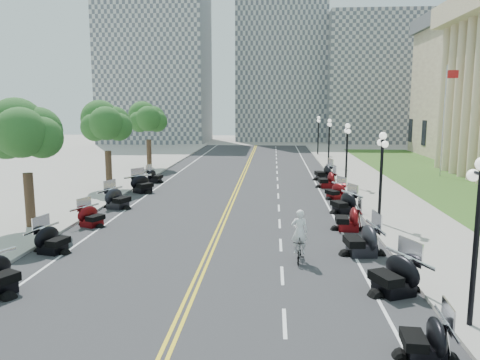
{
  "coord_description": "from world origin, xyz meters",
  "views": [
    {
      "loc": [
        2.8,
        -21.3,
        6.51
      ],
      "look_at": [
        0.8,
        6.72,
        2.0
      ],
      "focal_mm": 35.0,
      "sensor_mm": 36.0,
      "label": 1
    }
  ],
  "objects": [
    {
      "name": "edge_line_north",
      "position": [
        6.4,
        10.0,
        0.01
      ],
      "size": [
        0.12,
        90.0,
        0.0
      ],
      "primitive_type": "cube",
      "color": "white",
      "rests_on": "road"
    },
    {
      "name": "lane_dash_8",
      "position": [
        3.2,
        8.0,
        0.01
      ],
      "size": [
        0.12,
        2.0,
        0.0
      ],
      "primitive_type": "cube",
      "color": "white",
      "rests_on": "road"
    },
    {
      "name": "ground",
      "position": [
        0.0,
        0.0,
        0.0
      ],
      "size": [
        160.0,
        160.0,
        0.0
      ],
      "primitive_type": "plane",
      "color": "gray"
    },
    {
      "name": "sidewalk_north",
      "position": [
        10.5,
        10.0,
        0.07
      ],
      "size": [
        5.0,
        90.0,
        0.15
      ],
      "primitive_type": "cube",
      "color": "#9E9991",
      "rests_on": "ground"
    },
    {
      "name": "lawn",
      "position": [
        17.5,
        18.0,
        0.05
      ],
      "size": [
        9.0,
        60.0,
        0.1
      ],
      "primitive_type": "cube",
      "color": "#356023",
      "rests_on": "ground"
    },
    {
      "name": "lane_dash_16",
      "position": [
        3.2,
        40.0,
        0.01
      ],
      "size": [
        0.12,
        2.0,
        0.0
      ],
      "primitive_type": "cube",
      "color": "white",
      "rests_on": "road"
    },
    {
      "name": "motorcycle_n_9",
      "position": [
        7.1,
        15.81,
        0.72
      ],
      "size": [
        2.23,
        2.23,
        1.45
      ],
      "primitive_type": null,
      "rotation": [
        0.0,
        0.0,
        -1.49
      ],
      "color": "#590A0C",
      "rests_on": "road"
    },
    {
      "name": "motorcycle_n_6",
      "position": [
        6.76,
        2.91,
        0.71
      ],
      "size": [
        2.11,
        2.11,
        1.42
      ],
      "primitive_type": null,
      "rotation": [
        0.0,
        0.0,
        -1.61
      ],
      "color": "#590A0C",
      "rests_on": "road"
    },
    {
      "name": "lane_dash_19",
      "position": [
        3.2,
        52.0,
        0.01
      ],
      "size": [
        0.12,
        2.0,
        0.0
      ],
      "primitive_type": "cube",
      "color": "white",
      "rests_on": "road"
    },
    {
      "name": "lane_dash_4",
      "position": [
        3.2,
        -8.0,
        0.01
      ],
      "size": [
        0.12,
        2.0,
        0.0
      ],
      "primitive_type": "cube",
      "color": "white",
      "rests_on": "road"
    },
    {
      "name": "lane_dash_15",
      "position": [
        3.2,
        36.0,
        0.01
      ],
      "size": [
        0.12,
        2.0,
        0.0
      ],
      "primitive_type": "cube",
      "color": "white",
      "rests_on": "road"
    },
    {
      "name": "lane_dash_13",
      "position": [
        3.2,
        28.0,
        0.01
      ],
      "size": [
        0.12,
        2.0,
        0.0
      ],
      "primitive_type": "cube",
      "color": "white",
      "rests_on": "road"
    },
    {
      "name": "distant_block_a",
      "position": [
        -18.0,
        62.0,
        13.0
      ],
      "size": [
        18.0,
        14.0,
        26.0
      ],
      "primitive_type": "cube",
      "color": "gray",
      "rests_on": "ground"
    },
    {
      "name": "motorcycle_n_7",
      "position": [
        7.13,
        6.94,
        0.71
      ],
      "size": [
        2.67,
        2.67,
        1.43
      ],
      "primitive_type": null,
      "rotation": [
        0.0,
        0.0,
        -1.17
      ],
      "color": "black",
      "rests_on": "road"
    },
    {
      "name": "motorcycle_n_8",
      "position": [
        7.18,
        11.21,
        0.63
      ],
      "size": [
        2.47,
        2.47,
        1.26
      ],
      "primitive_type": null,
      "rotation": [
        0.0,
        0.0,
        -1.03
      ],
      "color": "#590A0C",
      "rests_on": "road"
    },
    {
      "name": "cyclist_rider",
      "position": [
        3.93,
        -2.3,
        1.92
      ],
      "size": [
        0.69,
        0.45,
        1.89
      ],
      "primitive_type": "imported",
      "rotation": [
        0.0,
        0.0,
        3.14
      ],
      "color": "white",
      "rests_on": "bicycle"
    },
    {
      "name": "lane_dash_7",
      "position": [
        3.2,
        4.0,
        0.01
      ],
      "size": [
        0.12,
        2.0,
        0.0
      ],
      "primitive_type": "cube",
      "color": "white",
      "rests_on": "road"
    },
    {
      "name": "sidewalk_south",
      "position": [
        -10.5,
        10.0,
        0.07
      ],
      "size": [
        5.0,
        90.0,
        0.15
      ],
      "primitive_type": "cube",
      "color": "#9E9991",
      "rests_on": "ground"
    },
    {
      "name": "motorcycle_n_4",
      "position": [
        7.04,
        -5.47,
        0.76
      ],
      "size": [
        2.88,
        2.88,
        1.53
      ],
      "primitive_type": null,
      "rotation": [
        0.0,
        0.0,
        -1.15
      ],
      "color": "black",
      "rests_on": "road"
    },
    {
      "name": "lane_dash_5",
      "position": [
        3.2,
        -4.0,
        0.01
      ],
      "size": [
        0.12,
        2.0,
        0.0
      ],
      "primitive_type": "cube",
      "color": "white",
      "rests_on": "road"
    },
    {
      "name": "motorcycle_s_5",
      "position": [
        -6.97,
        -1.86,
        0.67
      ],
      "size": [
        2.3,
        2.3,
        1.34
      ],
      "primitive_type": null,
      "rotation": [
        0.0,
        0.0,
        1.33
      ],
      "color": "black",
      "rests_on": "road"
    },
    {
      "name": "lane_dash_18",
      "position": [
        3.2,
        48.0,
        0.01
      ],
      "size": [
        0.12,
        2.0,
        0.0
      ],
      "primitive_type": "cube",
      "color": "white",
      "rests_on": "road"
    },
    {
      "name": "centerline_yellow_a",
      "position": [
        -0.12,
        10.0,
        0.01
      ],
      "size": [
        0.12,
        90.0,
        0.0
      ],
      "primitive_type": "cube",
      "color": "yellow",
      "rests_on": "road"
    },
    {
      "name": "motorcycle_s_9",
      "position": [
        -7.22,
        17.26,
        0.62
      ],
      "size": [
        2.11,
        2.11,
        1.25
      ],
      "primitive_type": null,
      "rotation": [
        0.0,
        0.0,
        1.36
      ],
      "color": "black",
      "rests_on": "road"
    },
    {
      "name": "lane_dash_14",
      "position": [
        3.2,
        32.0,
        0.01
      ],
      "size": [
        0.12,
        2.0,
        0.0
      ],
      "primitive_type": "cube",
      "color": "white",
      "rests_on": "road"
    },
    {
      "name": "lane_dash_17",
      "position": [
        3.2,
        44.0,
        0.01
      ],
      "size": [
        0.12,
        2.0,
        0.0
      ],
      "primitive_type": "cube",
      "color": "white",
      "rests_on": "road"
    },
    {
      "name": "motorcycle_n_3",
      "position": [
        6.77,
        -9.74,
        0.63
      ],
      "size": [
        1.92,
        1.92,
        1.26
      ],
      "primitive_type": null,
      "rotation": [
        0.0,
        0.0,
        -1.64
      ],
      "color": "black",
      "rests_on": "road"
    },
    {
      "name": "distant_block_c",
      "position": [
        22.0,
        65.0,
        11.0
      ],
      "size": [
        20.0,
        14.0,
        22.0
      ],
      "primitive_type": "cube",
      "color": "gray",
      "rests_on": "ground"
    },
    {
      "name": "motorcycle_n_10",
      "position": [
        7.23,
        19.57,
        0.76
      ],
      "size": [
        2.54,
        2.54,
        1.52
      ],
      "primitive_type": null,
      "rotation": [
        0.0,
        0.0,
        -1.39
      ],
      "color": "black",
      "rests_on": "road"
    },
    {
      "name": "street_lamp_2",
      "position": [
        8.6,
        4.0,
        2.6
      ],
      "size": [
        0.5,
        1.2,
        4.9
      ],
      "primitive_type": null,
      "color": "black",
      "rests_on": "sidewalk_north"
    },
    {
      "name": "tree_2",
      "position": [
        -10.0,
        2.0,
        4.75
      ],
      "size": [
        4.8,
        4.8,
        9.2
      ],
      "primitive_type": null,
      "color": "#235619",
      "rests_on": "sidewalk_south"
    },
    {
      "name": "motorcycle_s_7",
      "position": [
        -7.05,
        7.2,
        0.73
      ],
      "size": [
        2.66,
        2.66,
        1.45
      ],
      "primitive_type": null,
      "rotation": [
        0.0,
        0.0,
        1.22
      ],
      "color": "black",
      "rests_on": "road"
    },
    {
      "name": "lane_dash_6",
      "position": [
        3.2,
        0.0,
        0.01
      ],
      "size": [
        0.12,
        2.0,
        0.0
      ],
      "primitive_type": "cube",
      "color": "white",
      "rests_on": "road"
    },
    {
      "name": "tree_4",
      "position": [
        -10.0,
        26.0,
        4.75
      ],
      "size": [
        4.8,
        4.8,
        9.2
      ],
      "primitive_type": null,
      "color": "#235619",
      "rests_on": "sidewalk_south"
    },
    {
      "name": "street_lamp_1",
      "position": [
        8.6,
        -8.0,
        2.6
      ],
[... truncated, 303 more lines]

